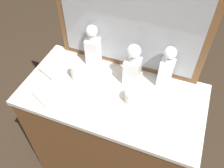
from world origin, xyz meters
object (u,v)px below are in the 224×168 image
crystal_decanter_far_left (93,49)px  crystal_tumbler_center (132,97)px  silver_brush_far_right (49,72)px  crystal_decanter_front (132,68)px  crystal_tumbler_left (77,72)px  silver_brush_right (41,97)px  crystal_decanter_right (166,70)px

crystal_decanter_far_left → crystal_tumbler_center: bearing=-33.8°
crystal_tumbler_center → silver_brush_far_right: 0.56m
crystal_decanter_front → crystal_tumbler_left: crystal_decanter_front is taller
crystal_decanter_front → silver_brush_right: 0.55m
crystal_decanter_right → crystal_decanter_far_left: size_ratio=0.98×
crystal_decanter_far_left → crystal_tumbler_left: (-0.03, -0.17, -0.07)m
crystal_decanter_right → crystal_decanter_front: (-0.19, -0.05, -0.00)m
crystal_tumbler_center → silver_brush_right: crystal_tumbler_center is taller
crystal_tumbler_left → crystal_decanter_far_left: bearing=79.2°
crystal_decanter_front → silver_brush_far_right: bearing=-166.1°
crystal_decanter_front → silver_brush_right: bearing=-144.2°
crystal_tumbler_center → crystal_tumbler_left: bearing=171.3°
crystal_decanter_right → crystal_decanter_far_left: crystal_decanter_far_left is taller
silver_brush_right → crystal_decanter_front: bearing=35.8°
crystal_tumbler_left → silver_brush_right: size_ratio=0.63×
crystal_tumbler_left → silver_brush_right: crystal_tumbler_left is taller
crystal_decanter_right → crystal_decanter_front: size_ratio=1.01×
crystal_decanter_right → silver_brush_right: crystal_decanter_right is taller
crystal_decanter_front → silver_brush_far_right: size_ratio=1.80×
crystal_decanter_front → crystal_decanter_far_left: bearing=165.0°
crystal_tumbler_center → silver_brush_far_right: (-0.56, 0.02, -0.02)m
crystal_decanter_front → crystal_tumbler_left: (-0.32, -0.09, -0.06)m
crystal_tumbler_left → crystal_tumbler_center: 0.37m
silver_brush_far_right → crystal_decanter_right: bearing=14.3°
crystal_decanter_far_left → crystal_tumbler_left: 0.18m
crystal_decanter_far_left → crystal_tumbler_left: size_ratio=2.74×
crystal_decanter_far_left → silver_brush_right: bearing=-111.3°
crystal_tumbler_center → silver_brush_far_right: bearing=177.7°
crystal_decanter_front → crystal_tumbler_left: 0.34m
crystal_decanter_far_left → silver_brush_far_right: bearing=-137.7°
crystal_tumbler_center → crystal_decanter_far_left: bearing=146.2°
silver_brush_right → crystal_tumbler_center: bearing=19.0°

